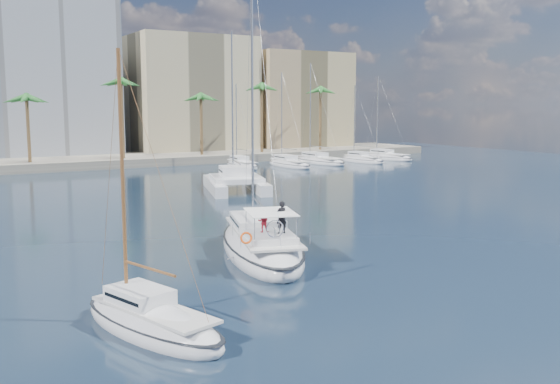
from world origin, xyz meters
TOP-DOWN VIEW (x-y plane):
  - ground at (0.00, 0.00)m, footprint 160.00×160.00m
  - quay at (0.00, 61.00)m, footprint 120.00×14.00m
  - building_beige at (22.00, 70.00)m, footprint 20.00×14.00m
  - building_tan_right at (42.00, 68.00)m, footprint 18.00×12.00m
  - palm_centre at (0.00, 57.00)m, footprint 3.60×3.60m
  - palm_right at (34.00, 57.00)m, footprint 3.60×3.60m
  - main_sloop at (-2.10, 1.13)m, footprint 8.10×13.81m
  - small_sloop at (-11.83, -7.77)m, footprint 4.71×8.42m
  - catamaran at (8.87, 26.54)m, footprint 8.56×12.12m
  - seagull at (-4.53, -0.34)m, footprint 0.96×0.41m
  - moored_yacht_a at (20.00, 47.00)m, footprint 3.37×9.52m
  - moored_yacht_b at (26.50, 45.00)m, footprint 3.32×10.83m
  - moored_yacht_c at (33.00, 47.00)m, footprint 3.98×12.33m
  - moored_yacht_d at (39.50, 45.00)m, footprint 3.52×9.55m
  - moored_yacht_e at (46.00, 47.00)m, footprint 4.61×11.11m

SIDE VIEW (x-z plane):
  - ground at x=0.00m, z-range 0.00..0.00m
  - moored_yacht_a at x=20.00m, z-range -5.95..5.95m
  - moored_yacht_b at x=26.50m, z-range -6.86..6.86m
  - moored_yacht_c at x=33.00m, z-range -7.77..7.77m
  - moored_yacht_d at x=39.50m, z-range -5.95..5.95m
  - moored_yacht_e at x=46.00m, z-range -6.86..6.86m
  - small_sloop at x=-11.83m, z-range -5.35..6.19m
  - seagull at x=-4.53m, z-range 0.36..0.53m
  - main_sloop at x=-2.10m, z-range -9.20..10.34m
  - quay at x=0.00m, z-range 0.00..1.20m
  - catamaran at x=8.87m, z-range -6.95..9.19m
  - building_tan_right at x=42.00m, z-range 0.00..18.00m
  - building_beige at x=22.00m, z-range 0.00..20.00m
  - palm_centre at x=0.00m, z-range 4.13..16.43m
  - palm_right at x=34.00m, z-range 4.13..16.43m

